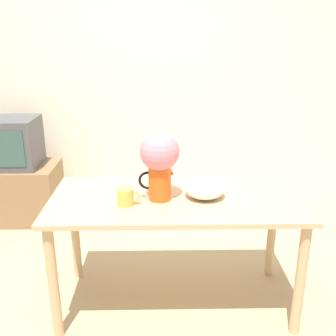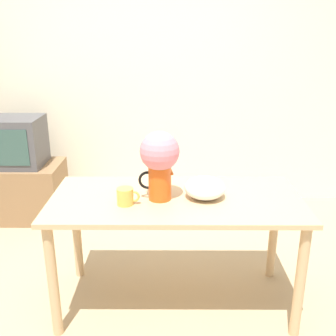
# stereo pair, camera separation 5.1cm
# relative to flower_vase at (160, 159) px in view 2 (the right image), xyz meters

# --- Properties ---
(ground_plane) EXTENTS (12.00, 12.00, 0.00)m
(ground_plane) POSITION_rel_flower_vase_xyz_m (-0.14, -0.12, -1.01)
(ground_plane) COLOR tan
(wall_back) EXTENTS (8.00, 0.05, 2.60)m
(wall_back) POSITION_rel_flower_vase_xyz_m (-0.14, 1.78, 0.29)
(wall_back) COLOR #EDE5CC
(wall_back) RESTS_ON ground_plane
(table) EXTENTS (1.52, 0.72, 0.75)m
(table) POSITION_rel_flower_vase_xyz_m (0.10, 0.02, -0.36)
(table) COLOR tan
(table) RESTS_ON ground_plane
(flower_vase) EXTENTS (0.24, 0.23, 0.42)m
(flower_vase) POSITION_rel_flower_vase_xyz_m (0.00, 0.00, 0.00)
(flower_vase) COLOR #E05619
(flower_vase) RESTS_ON table
(coffee_mug) EXTENTS (0.13, 0.10, 0.10)m
(coffee_mug) POSITION_rel_flower_vase_xyz_m (-0.20, -0.08, -0.20)
(coffee_mug) COLOR gold
(coffee_mug) RESTS_ON table
(white_bowl) EXTENTS (0.25, 0.25, 0.13)m
(white_bowl) POSITION_rel_flower_vase_xyz_m (0.27, 0.02, -0.19)
(white_bowl) COLOR white
(white_bowl) RESTS_ON table
(tv_stand) EXTENTS (0.78, 0.51, 0.53)m
(tv_stand) POSITION_rel_flower_vase_xyz_m (-1.36, 1.30, -0.74)
(tv_stand) COLOR #8E6B47
(tv_stand) RESTS_ON ground_plane
(tv_set) EXTENTS (0.50, 0.43, 0.45)m
(tv_set) POSITION_rel_flower_vase_xyz_m (-1.36, 1.30, -0.25)
(tv_set) COLOR #4C4C51
(tv_set) RESTS_ON tv_stand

